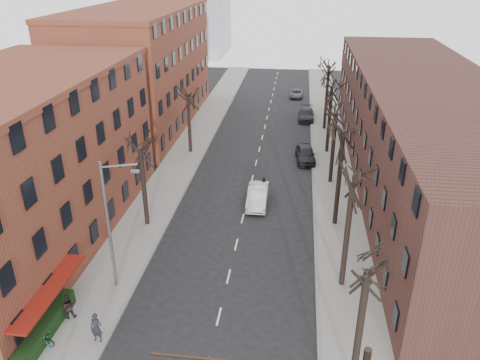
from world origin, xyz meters
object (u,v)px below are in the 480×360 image
(silver_sedan, at_px, (258,196))
(pedestrian_a, at_px, (96,328))
(parked_car_near, at_px, (305,154))
(parked_car_mid, at_px, (306,114))
(bicycle, at_px, (41,339))

(silver_sedan, relative_size, pedestrian_a, 2.62)
(silver_sedan, relative_size, parked_car_near, 1.02)
(parked_car_near, bearing_deg, parked_car_mid, 84.32)
(pedestrian_a, bearing_deg, parked_car_mid, 78.10)
(parked_car_near, relative_size, pedestrian_a, 2.56)
(parked_car_mid, distance_m, pedestrian_a, 44.27)
(silver_sedan, distance_m, bicycle, 21.12)
(parked_car_mid, relative_size, pedestrian_a, 2.71)
(parked_car_near, relative_size, parked_car_mid, 0.95)
(silver_sedan, relative_size, parked_car_mid, 0.97)
(silver_sedan, height_order, bicycle, silver_sedan)
(parked_car_near, height_order, bicycle, parked_car_near)
(silver_sedan, relative_size, bicycle, 2.97)
(parked_car_near, distance_m, parked_car_mid, 14.50)
(parked_car_mid, relative_size, bicycle, 3.07)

